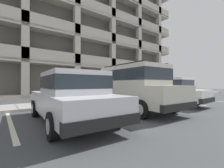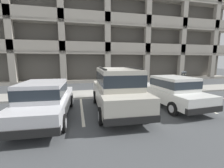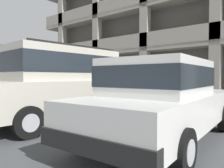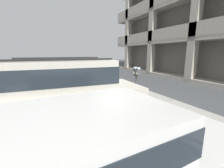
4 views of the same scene
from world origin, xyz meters
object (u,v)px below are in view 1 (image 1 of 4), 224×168
silver_suv (133,86)px  parking_meter_far (159,84)px  red_sedan (71,96)px  dark_hatchback (167,90)px  parking_garage (60,35)px  parking_meter_near (98,83)px

silver_suv → parking_meter_far: 6.28m
red_sedan → silver_suv: bearing=10.0°
silver_suv → red_sedan: bearing=-170.5°
silver_suv → dark_hatchback: size_ratio=1.06×
parking_garage → silver_suv: bearing=-95.8°
dark_hatchback → parking_garage: (-1.44, 14.48, 6.71)m
dark_hatchback → parking_meter_near: (-3.10, 2.56, 0.44)m
red_sedan → parking_meter_far: parking_meter_far is taller
silver_suv → parking_meter_near: (-0.17, 2.69, 0.17)m
silver_suv → parking_meter_near: 2.70m
parking_meter_near → dark_hatchback: bearing=-39.6°
parking_meter_near → parking_garage: 13.57m
parking_meter_near → parking_meter_far: bearing=-0.3°
red_sedan → dark_hatchback: same height
red_sedan → parking_garage: 17.02m
parking_meter_near → parking_meter_far: 5.86m
parking_meter_near → parking_meter_far: parking_meter_near is taller
parking_meter_near → parking_garage: parking_garage is taller
dark_hatchback → parking_meter_far: parking_meter_far is taller
parking_meter_far → parking_garage: 14.15m
red_sedan → parking_meter_near: parking_meter_near is taller
dark_hatchback → parking_garage: bearing=92.3°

